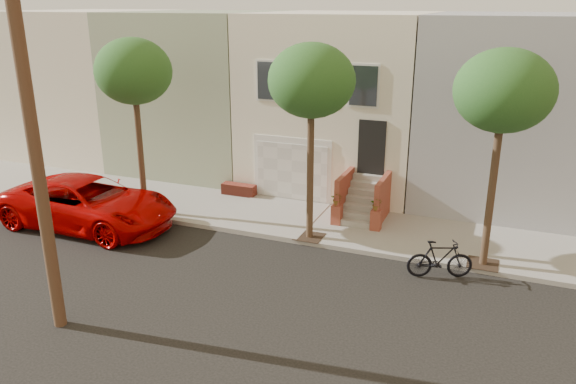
% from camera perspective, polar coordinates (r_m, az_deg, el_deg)
% --- Properties ---
extents(ground, '(90.00, 90.00, 0.00)m').
position_cam_1_polar(ground, '(16.01, -6.04, -9.63)').
color(ground, black).
rests_on(ground, ground).
extents(sidewalk, '(40.00, 3.70, 0.15)m').
position_cam_1_polar(sidewalk, '(20.40, 0.90, -2.83)').
color(sidewalk, gray).
rests_on(sidewalk, ground).
extents(house_row, '(33.10, 11.70, 7.00)m').
position_cam_1_polar(house_row, '(24.83, 5.82, 9.54)').
color(house_row, beige).
rests_on(house_row, sidewalk).
extents(tree_left, '(2.70, 2.57, 6.30)m').
position_cam_1_polar(tree_left, '(20.50, -15.38, 11.59)').
color(tree_left, '#2D2116').
rests_on(tree_left, sidewalk).
extents(tree_mid, '(2.70, 2.57, 6.30)m').
position_cam_1_polar(tree_mid, '(17.42, 2.39, 11.07)').
color(tree_mid, '#2D2116').
rests_on(tree_mid, sidewalk).
extents(tree_right, '(2.70, 2.57, 6.30)m').
position_cam_1_polar(tree_right, '(16.45, 21.01, 9.40)').
color(tree_right, '#2D2116').
rests_on(tree_right, sidewalk).
extents(pickup_truck, '(6.33, 2.92, 1.76)m').
position_cam_1_polar(pickup_truck, '(20.91, -19.56, -1.06)').
color(pickup_truck, '#B40000').
rests_on(pickup_truck, ground).
extents(motorcycle, '(1.95, 1.17, 1.13)m').
position_cam_1_polar(motorcycle, '(16.84, 15.14, -6.57)').
color(motorcycle, black).
rests_on(motorcycle, ground).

